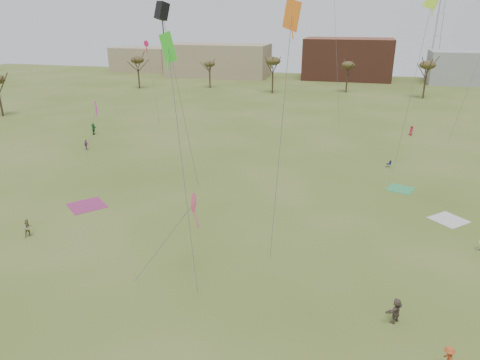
# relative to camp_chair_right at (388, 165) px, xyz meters

# --- Properties ---
(ground) EXTENTS (260.00, 260.00, 0.00)m
(ground) POSITION_rel_camp_chair_right_xyz_m (-13.75, -35.65, -0.26)
(ground) COLOR #42561B
(ground) RESTS_ON ground
(spectator_fore_b) EXTENTS (0.94, 1.03, 1.72)m
(spectator_fore_b) POSITION_rel_camp_chair_right_xyz_m (-32.14, -28.38, 0.60)
(spectator_fore_b) COLOR #988B61
(spectator_fore_b) RESTS_ON ground
(spectator_fore_c) EXTENTS (1.43, 1.59, 1.76)m
(spectator_fore_c) POSITION_rel_camp_chair_right_xyz_m (-1.05, -32.14, 0.62)
(spectator_fore_c) COLOR brown
(spectator_fore_c) RESTS_ON ground
(flyer_mid_b) EXTENTS (0.69, 1.11, 1.66)m
(flyer_mid_b) POSITION_rel_camp_chair_right_xyz_m (1.46, -35.83, 0.57)
(flyer_mid_b) COLOR #B04721
(flyer_mid_b) RESTS_ON ground
(spectator_mid_d) EXTENTS (0.37, 0.88, 1.49)m
(spectator_mid_d) POSITION_rel_camp_chair_right_xyz_m (-42.74, -3.33, 0.49)
(spectator_mid_d) COLOR #893C91
(spectator_mid_d) RESTS_ON ground
(flyer_far_a) EXTENTS (1.05, 1.85, 1.90)m
(flyer_far_a) POSITION_rel_camp_chair_right_xyz_m (-46.59, 4.68, 0.69)
(flyer_far_a) COLOR #246C2D
(flyer_far_a) RESTS_ON ground
(flyer_far_b) EXTENTS (0.92, 0.80, 1.59)m
(flyer_far_b) POSITION_rel_camp_chair_right_xyz_m (4.34, 17.76, 0.54)
(flyer_far_b) COLOR #C02040
(flyer_far_b) RESTS_ON ground
(blanket_cream) EXTENTS (4.11, 4.11, 0.03)m
(blanket_cream) POSITION_rel_camp_chair_right_xyz_m (4.96, -14.95, -0.26)
(blanket_cream) COLOR silver
(blanket_cream) RESTS_ON ground
(blanket_plum) EXTENTS (4.81, 4.81, 0.03)m
(blanket_plum) POSITION_rel_camp_chair_right_xyz_m (-31.01, -21.14, -0.26)
(blanket_plum) COLOR #932D61
(blanket_plum) RESTS_ON ground
(blanket_olive) EXTENTS (3.43, 3.43, 0.03)m
(blanket_olive) POSITION_rel_camp_chair_right_xyz_m (1.00, -7.71, -0.26)
(blanket_olive) COLOR #389B5B
(blanket_olive) RESTS_ON ground
(camp_chair_right) EXTENTS (0.68, 0.66, 0.87)m
(camp_chair_right) POSITION_rel_camp_chair_right_xyz_m (0.00, 0.00, 0.00)
(camp_chair_right) COLOR #131736
(camp_chair_right) RESTS_ON ground
(kites_aloft) EXTENTS (56.03, 53.96, 23.48)m
(kites_aloft) POSITION_rel_camp_chair_right_xyz_m (-15.09, -6.56, 17.77)
(kites_aloft) COLOR red
(kites_aloft) RESTS_ON ground
(tree_line) EXTENTS (117.44, 49.32, 8.91)m
(tree_line) POSITION_rel_camp_chair_right_xyz_m (-16.59, 43.48, 6.83)
(tree_line) COLOR #3A2B1E
(tree_line) RESTS_ON ground
(building_tan) EXTENTS (32.00, 14.00, 10.00)m
(building_tan) POSITION_rel_camp_chair_right_xyz_m (-48.75, 79.35, 4.74)
(building_tan) COLOR #937F60
(building_tan) RESTS_ON ground
(building_brick) EXTENTS (26.00, 16.00, 12.00)m
(building_brick) POSITION_rel_camp_chair_right_xyz_m (-8.75, 84.35, 5.74)
(building_brick) COLOR brown
(building_brick) RESTS_ON ground
(building_grey) EXTENTS (24.00, 12.00, 9.00)m
(building_grey) POSITION_rel_camp_chair_right_xyz_m (26.25, 82.35, 4.24)
(building_grey) COLOR gray
(building_grey) RESTS_ON ground
(building_tan_west) EXTENTS (20.00, 12.00, 8.00)m
(building_tan_west) POSITION_rel_camp_chair_right_xyz_m (-78.75, 86.35, 3.74)
(building_tan_west) COLOR #937F60
(building_tan_west) RESTS_ON ground
(radio_tower) EXTENTS (1.51, 1.72, 41.00)m
(radio_tower) POSITION_rel_camp_chair_right_xyz_m (16.25, 89.35, 18.95)
(radio_tower) COLOR #9EA3A8
(radio_tower) RESTS_ON ground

